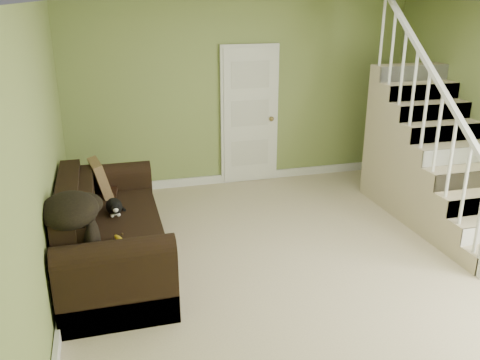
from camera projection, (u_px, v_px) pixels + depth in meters
floor at (313, 267)px, 5.26m from camera, size 5.00×5.50×0.01m
ceiling at (328, 2)px, 4.37m from camera, size 5.00×5.50×0.01m
wall_back at (242, 95)px, 7.31m from camera, size 5.00×0.04×2.60m
wall_left at (40, 170)px, 4.20m from camera, size 0.04×5.50×2.60m
baseboard_back at (243, 177)px, 7.71m from camera, size 5.00×0.04×0.12m
baseboard_left at (62, 298)px, 4.63m from camera, size 0.04×5.50×0.12m
door at (250, 116)px, 7.40m from camera, size 0.86×0.12×2.02m
staircase at (432, 165)px, 6.41m from camera, size 1.00×2.51×2.82m
sofa at (108, 236)px, 5.17m from camera, size 1.00×2.32×0.92m
side_table at (99, 209)px, 5.99m from camera, size 0.51×0.51×0.78m
cat at (114, 207)px, 5.30m from camera, size 0.22×0.44×0.21m
banana at (119, 239)px, 4.73m from camera, size 0.11×0.18×0.05m
throw_pillow at (100, 178)px, 5.78m from camera, size 0.27×0.45×0.43m
throw_blanket at (69, 210)px, 4.29m from camera, size 0.48×0.64×0.26m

